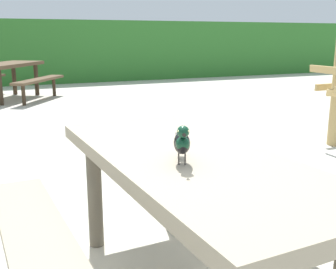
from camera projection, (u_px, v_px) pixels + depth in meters
name	position (u px, v px, depth m)	size (l,w,h in m)	color
hedge_wall	(18.00, 52.00, 11.43)	(28.00, 1.73, 1.70)	#2D6B28
picnic_table_foreground	(189.00, 191.00, 1.99)	(1.77, 1.84, 0.74)	gray
bird_grackle	(182.00, 142.00, 1.76)	(0.14, 0.28, 0.18)	black
picnic_table_mid_left	(7.00, 72.00, 8.41)	(2.35, 2.36, 0.74)	brown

